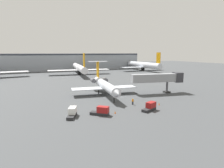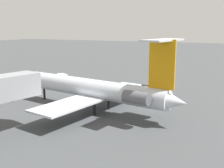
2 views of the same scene
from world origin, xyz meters
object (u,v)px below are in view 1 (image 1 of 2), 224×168
(regional_jet, at_px, (104,84))
(baggage_tug_trailing, at_px, (150,107))
(traffic_cone_near, at_px, (159,104))
(jet_bridge, at_px, (160,78))
(traffic_cone_mid, at_px, (115,112))
(ground_crew_marshaller, at_px, (133,101))
(baggage_tug_spare, at_px, (72,113))
(parked_airliner_centre, at_px, (143,65))
(baggage_tug_lead, at_px, (101,111))
(parked_airliner_west_mid, at_px, (79,68))

(regional_jet, height_order, baggage_tug_trailing, regional_jet)
(baggage_tug_trailing, xyz_separation_m, traffic_cone_near, (4.75, 2.78, -0.56))
(jet_bridge, distance_m, traffic_cone_near, 15.60)
(jet_bridge, height_order, traffic_cone_mid, jet_bridge)
(ground_crew_marshaller, xyz_separation_m, baggage_tug_spare, (-16.02, -2.75, -0.02))
(parked_airliner_centre, bearing_deg, baggage_tug_trailing, -122.28)
(regional_jet, height_order, ground_crew_marshaller, regional_jet)
(baggage_tug_lead, xyz_separation_m, traffic_cone_mid, (3.10, -0.23, -0.56))
(regional_jet, distance_m, baggage_tug_trailing, 20.37)
(jet_bridge, relative_size, baggage_tug_trailing, 4.13)
(ground_crew_marshaller, height_order, baggage_tug_lead, baggage_tug_lead)
(ground_crew_marshaller, bearing_deg, parked_airliner_centre, 55.22)
(jet_bridge, distance_m, parked_airliner_west_mid, 64.41)
(baggage_tug_spare, bearing_deg, parked_airliner_centre, 48.97)
(baggage_tug_lead, distance_m, baggage_tug_spare, 6.08)
(baggage_tug_lead, height_order, traffic_cone_mid, baggage_tug_lead)
(traffic_cone_mid, xyz_separation_m, parked_airliner_west_mid, (11.39, 76.73, 3.82))
(baggage_tug_lead, bearing_deg, jet_bridge, 27.17)
(regional_jet, relative_size, jet_bridge, 1.58)
(ground_crew_marshaller, distance_m, parked_airliner_centre, 94.48)
(ground_crew_marshaller, relative_size, parked_airliner_centre, 0.04)
(ground_crew_marshaller, bearing_deg, traffic_cone_mid, -147.11)
(parked_airliner_west_mid, distance_m, parked_airliner_centre, 49.81)
(baggage_tug_trailing, height_order, traffic_cone_near, baggage_tug_trailing)
(parked_airliner_west_mid, bearing_deg, traffic_cone_mid, -98.45)
(regional_jet, distance_m, traffic_cone_near, 19.22)
(baggage_tug_spare, xyz_separation_m, parked_airliner_west_mid, (20.37, 74.93, 3.25))
(jet_bridge, xyz_separation_m, parked_airliner_centre, (38.64, 68.85, -0.67))
(baggage_tug_trailing, bearing_deg, baggage_tug_lead, 172.84)
(regional_jet, height_order, jet_bridge, regional_jet)
(traffic_cone_near, distance_m, parked_airliner_centre, 93.76)
(jet_bridge, bearing_deg, regional_jet, 162.49)
(traffic_cone_near, xyz_separation_m, parked_airliner_west_mid, (-1.65, 75.14, 3.82))
(regional_jet, height_order, traffic_cone_mid, regional_jet)
(baggage_tug_trailing, height_order, parked_airliner_centre, parked_airliner_centre)
(parked_airliner_west_mid, bearing_deg, traffic_cone_near, -88.74)
(jet_bridge, distance_m, baggage_tug_trailing, 20.53)
(jet_bridge, distance_m, baggage_tug_lead, 28.82)
(ground_crew_marshaller, height_order, traffic_cone_near, ground_crew_marshaller)
(jet_bridge, height_order, baggage_tug_spare, jet_bridge)
(baggage_tug_lead, bearing_deg, regional_jet, 66.69)
(baggage_tug_trailing, bearing_deg, traffic_cone_mid, 171.77)
(baggage_tug_trailing, height_order, parked_airliner_west_mid, parked_airliner_west_mid)
(regional_jet, height_order, baggage_tug_lead, regional_jet)
(regional_jet, relative_size, parked_airliner_centre, 0.69)
(regional_jet, bearing_deg, baggage_tug_spare, -129.26)
(baggage_tug_trailing, distance_m, baggage_tug_spare, 17.52)
(parked_airliner_centre, bearing_deg, baggage_tug_spare, -131.03)
(jet_bridge, bearing_deg, traffic_cone_near, -128.35)
(baggage_tug_spare, bearing_deg, parked_airliner_west_mid, 74.79)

